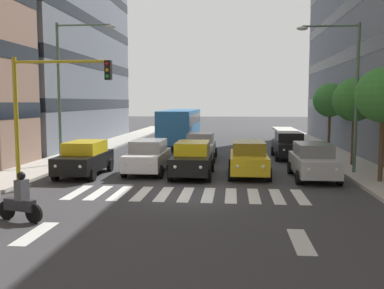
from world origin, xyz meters
name	(u,v)px	position (x,y,z in m)	size (l,w,h in m)	color
ground_plane	(186,194)	(0.00, 0.00, 0.00)	(180.00, 180.00, 0.00)	#38383A
building_right_block_0	(52,5)	(14.08, -20.53, 12.15)	(8.14, 21.99, 24.31)	slate
crosswalk_markings	(186,194)	(0.00, 0.00, 0.00)	(9.45, 2.80, 0.01)	silver
lane_arrow_0	(301,241)	(-3.69, 5.50, 0.00)	(0.50, 2.20, 0.01)	silver
lane_arrow_1	(35,233)	(3.69, 5.50, 0.00)	(0.50, 2.20, 0.01)	silver
car_0	(313,161)	(-5.71, -4.03, 0.89)	(2.02, 4.44, 1.72)	#B2B7BC
car_1	(249,158)	(-2.65, -4.67, 0.89)	(2.02, 4.44, 1.72)	gold
car_2	(192,159)	(0.14, -4.24, 0.89)	(2.02, 4.44, 1.72)	black
car_3	(148,156)	(2.53, -5.00, 0.89)	(2.02, 4.44, 1.72)	silver
car_4	(84,158)	(5.57, -3.95, 0.89)	(2.02, 4.44, 1.72)	black
car_row2_0	(200,146)	(0.21, -10.37, 0.89)	(2.02, 4.44, 1.72)	silver
car_row2_1	(289,145)	(-5.51, -11.60, 0.89)	(2.02, 4.44, 1.72)	black
bus_behind_traffic	(181,124)	(2.53, -19.01, 1.86)	(2.78, 10.50, 3.00)	#286BAD
motorcycle_with_rider	(20,201)	(4.69, 4.36, 0.65)	(1.65, 0.60, 1.57)	black
traffic_light_gantry	(43,102)	(5.82, 0.05, 3.68)	(4.10, 0.36, 5.50)	#AD991E
street_lamp_left	(347,82)	(-7.48, -5.36, 4.69)	(3.10, 0.28, 7.43)	#4C6B56
street_lamp_right	(68,79)	(7.44, -6.81, 5.00)	(3.43, 0.28, 7.94)	#4C6B56
street_tree_0	(384,95)	(-8.44, -2.88, 3.99)	(2.44, 2.44, 5.08)	#513823
street_tree_1	(355,100)	(-8.60, -8.03, 3.79)	(2.42, 2.42, 4.87)	#513823
street_tree_2	(330,100)	(-8.91, -15.59, 3.80)	(2.47, 2.47, 4.90)	#513823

